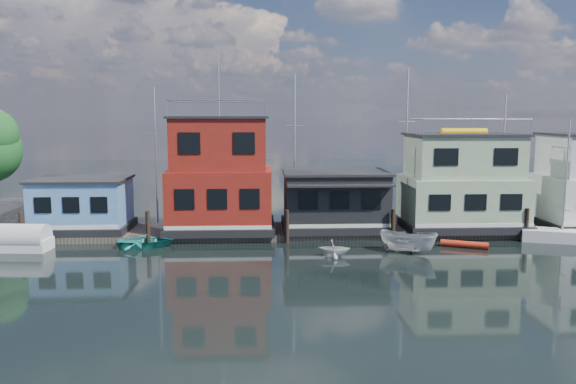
{
  "coord_description": "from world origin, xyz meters",
  "views": [
    {
      "loc": [
        -5.59,
        -26.74,
        8.34
      ],
      "look_at": [
        -3.8,
        12.0,
        3.0
      ],
      "focal_mm": 35.0,
      "sensor_mm": 36.0,
      "label": 1
    }
  ],
  "objects_px": {
    "houseboat_green": "(462,183)",
    "day_sailer": "(562,235)",
    "dinghy_white": "(333,248)",
    "motorboat": "(408,241)",
    "houseboat_dark": "(335,200)",
    "red_kayak": "(464,244)",
    "tarp_runabout": "(14,240)",
    "houseboat_red": "(220,177)",
    "houseboat_blue": "(82,205)",
    "dinghy_teal": "(146,241)"
  },
  "relations": [
    {
      "from": "dinghy_white",
      "to": "houseboat_blue",
      "type": "bearing_deg",
      "value": 75.22
    },
    {
      "from": "houseboat_green",
      "to": "dinghy_teal",
      "type": "xyz_separation_m",
      "value": [
        -21.52,
        -3.5,
        -3.18
      ]
    },
    {
      "from": "day_sailer",
      "to": "houseboat_blue",
      "type": "bearing_deg",
      "value": -167.58
    },
    {
      "from": "houseboat_blue",
      "to": "dinghy_white",
      "type": "xyz_separation_m",
      "value": [
        16.6,
        -6.42,
        -1.69
      ]
    },
    {
      "from": "houseboat_green",
      "to": "motorboat",
      "type": "distance_m",
      "value": 8.28
    },
    {
      "from": "dinghy_teal",
      "to": "tarp_runabout",
      "type": "height_order",
      "value": "tarp_runabout"
    },
    {
      "from": "houseboat_blue",
      "to": "red_kayak",
      "type": "xyz_separation_m",
      "value": [
        25.18,
        -4.57,
        -1.99
      ]
    },
    {
      "from": "houseboat_dark",
      "to": "red_kayak",
      "type": "xyz_separation_m",
      "value": [
        7.68,
        -4.55,
        -2.2
      ]
    },
    {
      "from": "houseboat_blue",
      "to": "red_kayak",
      "type": "distance_m",
      "value": 25.67
    },
    {
      "from": "houseboat_green",
      "to": "dinghy_white",
      "type": "relative_size",
      "value": 4.29
    },
    {
      "from": "day_sailer",
      "to": "motorboat",
      "type": "relative_size",
      "value": 2.23
    },
    {
      "from": "houseboat_red",
      "to": "dinghy_white",
      "type": "distance_m",
      "value": 10.22
    },
    {
      "from": "dinghy_teal",
      "to": "day_sailer",
      "type": "height_order",
      "value": "day_sailer"
    },
    {
      "from": "houseboat_dark",
      "to": "dinghy_white",
      "type": "height_order",
      "value": "houseboat_dark"
    },
    {
      "from": "dinghy_white",
      "to": "red_kayak",
      "type": "bearing_deg",
      "value": -71.49
    },
    {
      "from": "day_sailer",
      "to": "motorboat",
      "type": "xyz_separation_m",
      "value": [
        -10.99,
        -2.5,
        0.24
      ]
    },
    {
      "from": "houseboat_green",
      "to": "dinghy_teal",
      "type": "distance_m",
      "value": 22.04
    },
    {
      "from": "dinghy_white",
      "to": "motorboat",
      "type": "bearing_deg",
      "value": -75.27
    },
    {
      "from": "day_sailer",
      "to": "red_kayak",
      "type": "height_order",
      "value": "day_sailer"
    },
    {
      "from": "houseboat_dark",
      "to": "houseboat_red",
      "type": "bearing_deg",
      "value": 179.86
    },
    {
      "from": "motorboat",
      "to": "day_sailer",
      "type": "bearing_deg",
      "value": -44.13
    },
    {
      "from": "day_sailer",
      "to": "tarp_runabout",
      "type": "bearing_deg",
      "value": -160.6
    },
    {
      "from": "houseboat_red",
      "to": "houseboat_blue",
      "type": "bearing_deg",
      "value": -180.0
    },
    {
      "from": "houseboat_red",
      "to": "houseboat_dark",
      "type": "relative_size",
      "value": 1.6
    },
    {
      "from": "red_kayak",
      "to": "houseboat_blue",
      "type": "bearing_deg",
      "value": -167.01
    },
    {
      "from": "houseboat_green",
      "to": "tarp_runabout",
      "type": "bearing_deg",
      "value": -172.27
    },
    {
      "from": "houseboat_blue",
      "to": "dinghy_teal",
      "type": "height_order",
      "value": "houseboat_blue"
    },
    {
      "from": "houseboat_red",
      "to": "day_sailer",
      "type": "xyz_separation_m",
      "value": [
        22.74,
        -3.23,
        -3.64
      ]
    },
    {
      "from": "motorboat",
      "to": "red_kayak",
      "type": "bearing_deg",
      "value": -40.46
    },
    {
      "from": "houseboat_red",
      "to": "dinghy_white",
      "type": "relative_size",
      "value": 6.06
    },
    {
      "from": "houseboat_dark",
      "to": "day_sailer",
      "type": "relative_size",
      "value": 0.92
    },
    {
      "from": "houseboat_dark",
      "to": "red_kayak",
      "type": "distance_m",
      "value": 9.19
    },
    {
      "from": "houseboat_green",
      "to": "day_sailer",
      "type": "height_order",
      "value": "day_sailer"
    },
    {
      "from": "red_kayak",
      "to": "tarp_runabout",
      "type": "distance_m",
      "value": 28.21
    },
    {
      "from": "houseboat_blue",
      "to": "houseboat_green",
      "type": "height_order",
      "value": "houseboat_green"
    },
    {
      "from": "houseboat_green",
      "to": "tarp_runabout",
      "type": "distance_m",
      "value": 29.93
    },
    {
      "from": "dinghy_white",
      "to": "houseboat_dark",
      "type": "bearing_deg",
      "value": -1.62
    },
    {
      "from": "houseboat_red",
      "to": "dinghy_white",
      "type": "bearing_deg",
      "value": -42.09
    },
    {
      "from": "houseboat_red",
      "to": "day_sailer",
      "type": "height_order",
      "value": "houseboat_red"
    },
    {
      "from": "houseboat_dark",
      "to": "day_sailer",
      "type": "bearing_deg",
      "value": -12.28
    },
    {
      "from": "houseboat_dark",
      "to": "red_kayak",
      "type": "relative_size",
      "value": 2.54
    },
    {
      "from": "dinghy_white",
      "to": "motorboat",
      "type": "xyz_separation_m",
      "value": [
        4.65,
        0.69,
        0.18
      ]
    },
    {
      "from": "houseboat_blue",
      "to": "day_sailer",
      "type": "relative_size",
      "value": 0.79
    },
    {
      "from": "tarp_runabout",
      "to": "houseboat_dark",
      "type": "bearing_deg",
      "value": 15.52
    },
    {
      "from": "houseboat_dark",
      "to": "houseboat_green",
      "type": "relative_size",
      "value": 0.88
    },
    {
      "from": "red_kayak",
      "to": "houseboat_dark",
      "type": "bearing_deg",
      "value": 172.64
    },
    {
      "from": "houseboat_blue",
      "to": "dinghy_teal",
      "type": "bearing_deg",
      "value": -35.11
    },
    {
      "from": "dinghy_teal",
      "to": "houseboat_green",
      "type": "bearing_deg",
      "value": -88.2
    },
    {
      "from": "houseboat_green",
      "to": "day_sailer",
      "type": "bearing_deg",
      "value": -29.33
    },
    {
      "from": "dinghy_teal",
      "to": "red_kayak",
      "type": "relative_size",
      "value": 1.22
    }
  ]
}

